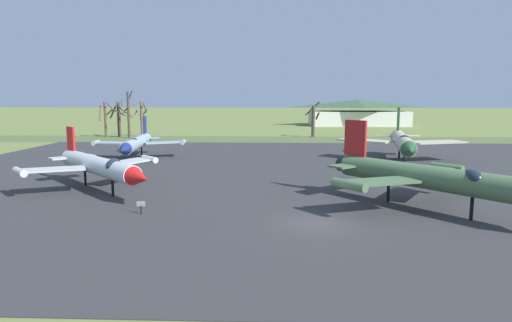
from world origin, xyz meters
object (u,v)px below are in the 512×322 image
(jet_fighter_front_right, at_px, (136,143))
(info_placard_front_right, at_px, (123,164))
(visitor_building, at_px, (358,113))
(jet_fighter_front_left, at_px, (433,177))
(info_placard_rear_left, at_px, (141,206))
(jet_fighter_rear_center, at_px, (402,142))
(info_placard_rear_center, at_px, (410,170))
(jet_fighter_rear_left, at_px, (99,166))

(jet_fighter_front_right, distance_m, info_placard_front_right, 7.52)
(visitor_building, bearing_deg, jet_fighter_front_left, -97.40)
(info_placard_rear_left, relative_size, visitor_building, 0.03)
(jet_fighter_front_left, distance_m, jet_fighter_front_right, 35.83)
(jet_fighter_front_left, height_order, jet_fighter_front_right, jet_fighter_front_left)
(jet_fighter_front_left, bearing_deg, visitor_building, 82.60)
(jet_fighter_rear_center, bearing_deg, info_placard_rear_center, -100.10)
(jet_fighter_front_left, relative_size, visitor_building, 0.53)
(info_placard_front_right, bearing_deg, jet_fighter_front_left, -31.71)
(jet_fighter_rear_center, bearing_deg, jet_fighter_front_right, 177.93)
(info_placard_rear_left, distance_m, visitor_building, 99.58)
(info_placard_front_right, xyz_separation_m, jet_fighter_rear_left, (1.87, -10.86, 1.48))
(info_placard_front_right, relative_size, info_placard_rear_left, 1.12)
(info_placard_rear_center, bearing_deg, jet_fighter_rear_left, -162.25)
(jet_fighter_rear_left, relative_size, info_placard_rear_left, 14.10)
(jet_fighter_rear_center, bearing_deg, info_placard_front_right, -168.50)
(jet_fighter_front_right, xyz_separation_m, jet_fighter_rear_left, (2.64, -18.20, 0.04))
(info_placard_front_right, bearing_deg, visitor_building, 63.50)
(jet_fighter_front_left, bearing_deg, info_placard_rear_left, -175.53)
(info_placard_rear_left, bearing_deg, jet_fighter_front_right, 107.67)
(jet_fighter_front_left, height_order, jet_fighter_rear_left, jet_fighter_front_left)
(visitor_building, bearing_deg, info_placard_rear_center, -96.70)
(jet_fighter_rear_center, distance_m, info_placard_rear_center, 8.73)
(jet_fighter_front_left, height_order, visitor_building, visitor_building)
(info_placard_rear_center, distance_m, info_placard_rear_left, 26.78)
(jet_fighter_front_right, distance_m, visitor_building, 79.76)
(info_placard_rear_center, bearing_deg, info_placard_rear_left, -144.55)
(jet_fighter_front_left, xyz_separation_m, info_placard_rear_left, (-19.02, -1.49, -1.78))
(jet_fighter_front_left, distance_m, jet_fighter_rear_center, 22.83)
(info_placard_front_right, bearing_deg, jet_fighter_front_right, 95.94)
(info_placard_rear_left, bearing_deg, jet_fighter_front_left, 4.47)
(info_placard_front_right, xyz_separation_m, info_placard_rear_center, (29.03, -2.17, -0.10))
(jet_fighter_rear_left, xyz_separation_m, info_placard_rear_left, (5.34, -6.83, -1.58))
(jet_fighter_front_right, bearing_deg, jet_fighter_rear_left, -81.76)
(jet_fighter_front_right, height_order, info_placard_rear_center, jet_fighter_front_right)
(jet_fighter_rear_left, xyz_separation_m, visitor_building, (36.44, 87.73, 1.23))
(visitor_building, bearing_deg, jet_fighter_front_right, -119.34)
(jet_fighter_rear_left, bearing_deg, jet_fighter_rear_center, 30.79)
(jet_fighter_front_left, relative_size, info_placard_rear_center, 15.61)
(jet_fighter_front_right, relative_size, info_placard_front_right, 15.39)
(jet_fighter_front_left, height_order, info_placard_rear_left, jet_fighter_front_left)
(info_placard_front_right, relative_size, info_placard_rear_center, 1.09)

